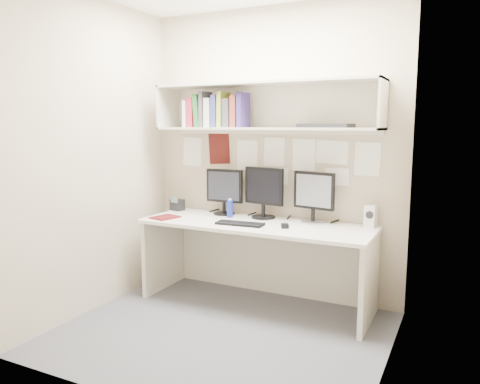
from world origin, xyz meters
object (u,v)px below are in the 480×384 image
at_px(monitor_left, 224,190).
at_px(monitor_right, 314,195).
at_px(maroon_notebook, 165,217).
at_px(desk_phone, 177,205).
at_px(desk, 256,264).
at_px(monitor_center, 264,190).
at_px(speaker, 371,216).
at_px(keyboard, 240,224).

height_order(monitor_left, monitor_right, monitor_right).
bearing_deg(monitor_left, monitor_right, -0.81).
bearing_deg(maroon_notebook, desk_phone, 121.81).
xyz_separation_m(desk, desk_phone, (-0.94, 0.19, 0.42)).
relative_size(desk, monitor_center, 4.39).
xyz_separation_m(desk, monitor_right, (0.44, 0.22, 0.60)).
relative_size(monitor_right, desk_phone, 3.06).
bearing_deg(monitor_center, monitor_right, 11.05).
relative_size(desk, maroon_notebook, 8.73).
relative_size(monitor_left, maroon_notebook, 1.84).
height_order(monitor_center, speaker, monitor_center).
relative_size(speaker, maroon_notebook, 0.79).
distance_m(desk, maroon_notebook, 0.92).
bearing_deg(keyboard, maroon_notebook, 178.19).
height_order(monitor_right, keyboard, monitor_right).
relative_size(desk, desk_phone, 14.04).
relative_size(monitor_left, speaker, 2.34).
relative_size(keyboard, maroon_notebook, 1.76).
distance_m(monitor_left, maroon_notebook, 0.61).
height_order(monitor_right, desk_phone, monitor_right).
distance_m(keyboard, desk_phone, 0.92).
xyz_separation_m(monitor_left, speaker, (1.34, 0.04, -0.14)).
bearing_deg(desk_phone, monitor_center, 14.44).
bearing_deg(speaker, maroon_notebook, -159.20).
distance_m(monitor_left, monitor_center, 0.40).
relative_size(monitor_left, keyboard, 1.05).
xyz_separation_m(monitor_center, monitor_right, (0.46, 0.00, -0.01)).
bearing_deg(keyboard, desk_phone, 153.93).
relative_size(monitor_right, speaker, 2.42).
xyz_separation_m(keyboard, desk_phone, (-0.85, 0.34, 0.05)).
bearing_deg(monitor_left, desk, -27.88).
distance_m(monitor_left, keyboard, 0.55).
height_order(keyboard, desk_phone, desk_phone).
bearing_deg(monitor_right, desk_phone, -168.00).
distance_m(keyboard, maroon_notebook, 0.74).
bearing_deg(keyboard, desk, 54.21).
height_order(desk, maroon_notebook, maroon_notebook).
relative_size(monitor_center, monitor_right, 1.05).
bearing_deg(desk_phone, keyboard, -8.78).
relative_size(monitor_center, desk_phone, 3.20).
distance_m(desk, desk_phone, 1.05).
bearing_deg(monitor_center, monitor_left, -168.97).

